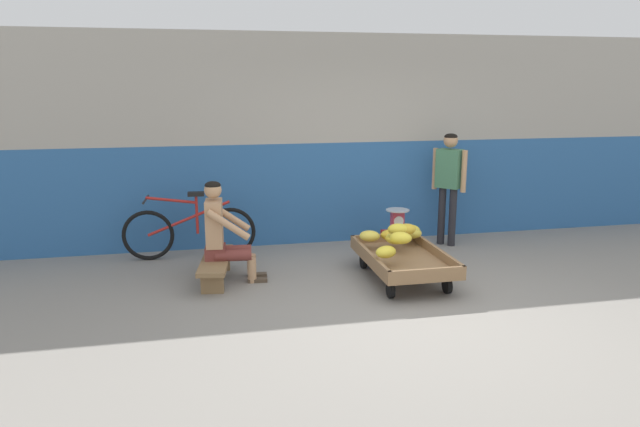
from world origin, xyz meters
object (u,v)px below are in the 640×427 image
object	(u,v)px
customer_adult	(449,176)
weighing_scale	(397,220)
banana_cart	(403,260)
plastic_crate	(397,243)
low_bench	(216,264)
vendor_seated	(223,232)
bicycle_near_left	(189,231)

from	to	relation	value
customer_adult	weighing_scale	bearing A→B (deg)	-161.25
banana_cart	plastic_crate	distance (m)	1.04
low_bench	customer_adult	xyz separation A→B (m)	(3.16, 0.86, 0.75)
low_bench	vendor_seated	bearing A→B (deg)	-5.30
banana_cart	low_bench	xyz separation A→B (m)	(-2.07, 0.41, -0.04)
weighing_scale	customer_adult	xyz separation A→B (m)	(0.81, 0.28, 0.50)
vendor_seated	plastic_crate	size ratio (longest dim) A/B	3.17
vendor_seated	bicycle_near_left	xyz separation A→B (m)	(-0.38, 0.96, -0.21)
bicycle_near_left	weighing_scale	bearing A→B (deg)	-7.92
banana_cart	weighing_scale	xyz separation A→B (m)	(0.28, 1.00, 0.21)
banana_cart	customer_adult	distance (m)	1.82
banana_cart	plastic_crate	size ratio (longest dim) A/B	4.00
vendor_seated	bicycle_near_left	size ratio (longest dim) A/B	0.69
weighing_scale	bicycle_near_left	bearing A→B (deg)	172.08
banana_cart	bicycle_near_left	xyz separation A→B (m)	(-2.36, 1.37, 0.11)
low_bench	banana_cart	bearing A→B (deg)	-11.28
plastic_crate	customer_adult	distance (m)	1.18
plastic_crate	weighing_scale	xyz separation A→B (m)	(0.00, -0.00, 0.30)
low_bench	plastic_crate	world-z (taller)	plastic_crate
banana_cart	low_bench	world-z (taller)	banana_cart
banana_cart	customer_adult	xyz separation A→B (m)	(1.09, 1.28, 0.71)
plastic_crate	bicycle_near_left	size ratio (longest dim) A/B	0.22
customer_adult	plastic_crate	bearing A→B (deg)	-161.32
banana_cart	plastic_crate	world-z (taller)	banana_cart
vendor_seated	weighing_scale	bearing A→B (deg)	14.75
banana_cart	customer_adult	size ratio (longest dim) A/B	0.94
banana_cart	customer_adult	world-z (taller)	customer_adult
plastic_crate	bicycle_near_left	bearing A→B (deg)	172.10
low_bench	weighing_scale	world-z (taller)	weighing_scale
banana_cart	vendor_seated	bearing A→B (deg)	168.46
low_bench	plastic_crate	distance (m)	2.42
banana_cart	vendor_seated	xyz separation A→B (m)	(-1.98, 0.40, 0.33)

